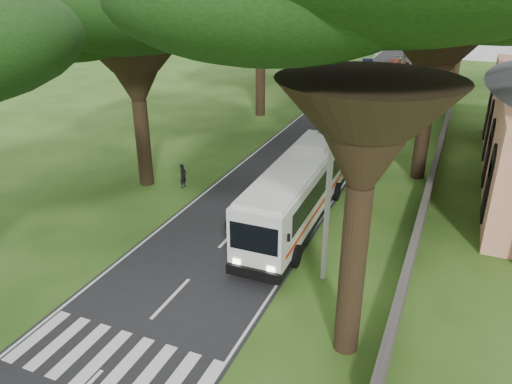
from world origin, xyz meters
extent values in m
plane|color=#264513|center=(0.00, 0.00, 0.00)|extent=(140.00, 140.00, 0.00)
cube|color=black|center=(0.00, 25.00, 0.01)|extent=(8.00, 120.00, 0.04)
cube|color=silver|center=(0.00, -2.00, 0.00)|extent=(8.00, 3.00, 0.01)
cube|color=#383533|center=(9.00, 24.00, 0.60)|extent=(0.35, 50.00, 1.20)
cylinder|color=gray|center=(5.50, 6.00, 4.00)|extent=(0.24, 0.24, 8.00)
cube|color=gray|center=(5.50, 6.00, 7.40)|extent=(1.60, 0.10, 0.10)
cube|color=gray|center=(5.50, 6.00, 6.80)|extent=(1.20, 0.10, 0.10)
cylinder|color=gray|center=(5.50, 26.00, 4.00)|extent=(0.24, 0.24, 8.00)
cube|color=gray|center=(5.50, 26.00, 7.40)|extent=(1.60, 0.10, 0.10)
cube|color=gray|center=(5.50, 26.00, 6.80)|extent=(1.20, 0.10, 0.10)
cylinder|color=gray|center=(5.50, 46.00, 4.00)|extent=(0.24, 0.24, 8.00)
cube|color=gray|center=(5.50, 46.00, 7.40)|extent=(1.60, 0.10, 0.10)
cube|color=gray|center=(5.50, 46.00, 6.80)|extent=(1.20, 0.10, 0.10)
cylinder|color=black|center=(-8.00, 12.00, 2.74)|extent=(0.90, 0.90, 5.48)
cone|color=black|center=(-8.00, 12.00, 7.38)|extent=(3.20, 3.20, 3.80)
cylinder|color=black|center=(-7.50, 30.00, 3.23)|extent=(0.90, 0.90, 6.45)
cone|color=black|center=(-7.50, 30.00, 8.35)|extent=(3.20, 3.20, 3.80)
cylinder|color=black|center=(-8.50, 48.00, 3.02)|extent=(0.90, 0.90, 6.04)
cone|color=black|center=(-8.50, 48.00, 7.94)|extent=(3.20, 3.20, 3.80)
cylinder|color=black|center=(7.50, 2.00, 3.25)|extent=(0.90, 0.90, 6.50)
cone|color=black|center=(7.50, 2.00, 8.40)|extent=(3.20, 3.20, 3.80)
cylinder|color=black|center=(8.00, 20.00, 2.88)|extent=(0.90, 0.90, 5.76)
cone|color=black|center=(8.00, 20.00, 7.66)|extent=(3.20, 3.20, 3.80)
cylinder|color=black|center=(7.50, 38.00, 3.21)|extent=(0.90, 0.90, 6.42)
cone|color=black|center=(7.50, 38.00, 8.32)|extent=(3.20, 3.20, 3.80)
cylinder|color=black|center=(8.50, 56.00, 2.89)|extent=(0.90, 0.90, 5.78)
cone|color=black|center=(8.50, 56.00, 7.68)|extent=(3.20, 3.20, 3.80)
cube|color=silver|center=(2.70, 10.45, 1.94)|extent=(2.69, 12.14, 2.98)
cube|color=black|center=(2.70, 10.75, 2.37)|extent=(2.72, 9.92, 1.11)
cube|color=black|center=(2.70, 10.45, 0.50)|extent=(2.73, 12.18, 0.35)
cube|color=red|center=(2.70, 10.45, 1.26)|extent=(2.73, 10.93, 0.18)
cube|color=silver|center=(2.70, 10.45, 3.49)|extent=(2.48, 11.54, 0.18)
cylinder|color=black|center=(1.50, 6.39, 0.55)|extent=(0.37, 1.11, 1.11)
cylinder|color=black|center=(4.02, 6.43, 0.55)|extent=(0.37, 1.11, 1.11)
cylinder|color=black|center=(1.38, 14.26, 0.55)|extent=(0.37, 1.11, 1.11)
cylinder|color=black|center=(3.91, 14.30, 0.55)|extent=(0.37, 1.11, 1.11)
imported|color=#98999D|center=(-0.93, 37.96, 0.75)|extent=(1.99, 4.35, 1.44)
imported|color=#21234D|center=(-3.00, 57.67, 0.67)|extent=(2.14, 4.08, 1.28)
imported|color=maroon|center=(0.80, 59.26, 0.72)|extent=(2.92, 5.08, 1.38)
imported|color=black|center=(-5.50, 12.40, 0.78)|extent=(0.40, 0.59, 1.56)
camera|label=1|loc=(10.09, -12.58, 12.83)|focal=35.00mm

